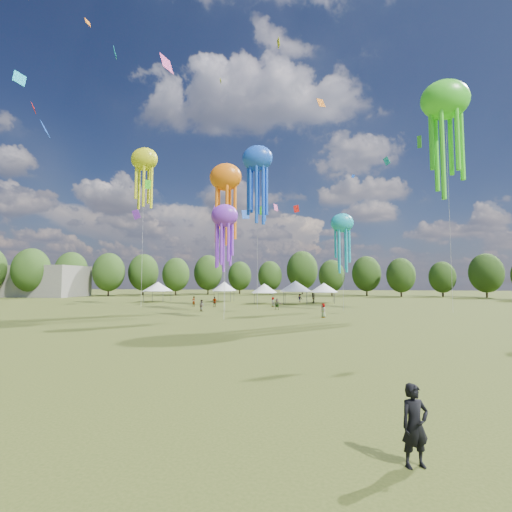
# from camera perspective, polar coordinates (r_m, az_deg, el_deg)

# --- Properties ---
(ground) EXTENTS (300.00, 300.00, 0.00)m
(ground) POSITION_cam_1_polar(r_m,az_deg,el_deg) (14.19, -22.53, -20.51)
(ground) COLOR #384416
(ground) RESTS_ON ground
(observer_main) EXTENTS (0.76, 0.62, 1.79)m
(observer_main) POSITION_cam_1_polar(r_m,az_deg,el_deg) (9.42, 24.18, -23.56)
(observer_main) COLOR black
(observer_main) RESTS_ON ground
(spectator_near) EXTENTS (0.95, 0.92, 1.54)m
(spectator_near) POSITION_cam_1_polar(r_m,az_deg,el_deg) (48.92, -8.75, -7.88)
(spectator_near) COLOR gray
(spectator_near) RESTS_ON ground
(spectators_far) EXTENTS (20.57, 29.46, 1.82)m
(spectators_far) POSITION_cam_1_polar(r_m,az_deg,el_deg) (58.19, 3.99, -7.25)
(spectators_far) COLOR gray
(spectators_far) RESTS_ON ground
(festival_tents) EXTENTS (37.52, 10.84, 4.13)m
(festival_tents) POSITION_cam_1_polar(r_m,az_deg,el_deg) (66.75, -1.12, -4.98)
(festival_tents) COLOR #47474C
(festival_tents) RESTS_ON ground
(show_kites) EXTENTS (49.68, 18.27, 30.93)m
(show_kites) POSITION_cam_1_polar(r_m,az_deg,el_deg) (51.83, 9.41, 14.92)
(show_kites) COLOR orange
(show_kites) RESTS_ON ground
(small_kites) EXTENTS (77.28, 50.83, 46.37)m
(small_kites) POSITION_cam_1_polar(r_m,az_deg,el_deg) (58.92, -0.76, 21.61)
(small_kites) COLOR orange
(small_kites) RESTS_ON ground
(treeline) EXTENTS (201.57, 95.24, 13.43)m
(treeline) POSITION_cam_1_polar(r_m,az_deg,el_deg) (75.04, 0.20, -2.16)
(treeline) COLOR #38281C
(treeline) RESTS_ON ground
(hangar) EXTENTS (40.00, 12.00, 8.00)m
(hangar) POSITION_cam_1_polar(r_m,az_deg,el_deg) (115.03, -34.93, -3.35)
(hangar) COLOR gray
(hangar) RESTS_ON ground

